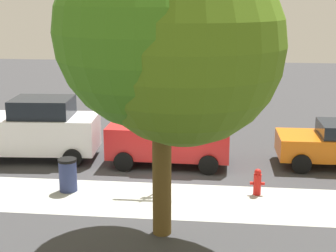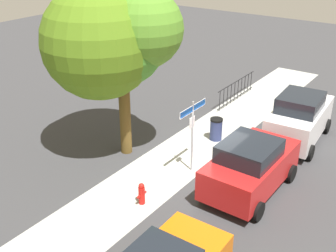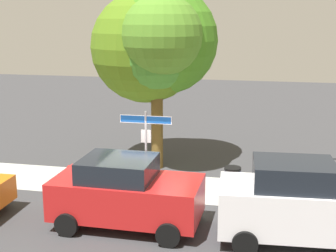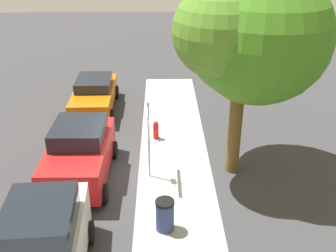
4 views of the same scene
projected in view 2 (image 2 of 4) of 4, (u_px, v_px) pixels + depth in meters
The scene contains 9 objects.
ground_plane at pixel (202, 171), 15.82m from camera, with size 60.00×60.00×0.00m, color #38383A.
sidewalk_strip at pixel (200, 142), 17.97m from camera, with size 24.00×2.60×0.00m, color #A9ACA5.
street_sign at pixel (193, 121), 15.06m from camera, with size 1.67×0.07×2.80m.
shade_tree at pixel (112, 37), 15.28m from camera, with size 4.85×4.92×6.91m.
car_red at pixel (250, 166), 14.30m from camera, with size 4.09×2.19×1.95m.
car_white at pixel (299, 118), 17.66m from camera, with size 4.31×2.26×2.17m.
iron_fence at pixel (236, 90), 22.12m from camera, with size 3.99×0.04×1.07m.
fire_hydrant at pixel (142, 194), 13.85m from camera, with size 0.42×0.22×0.78m.
trash_bin at pixel (216, 129), 18.00m from camera, with size 0.55×0.55×0.98m.
Camera 2 is at (-11.78, -6.79, 8.36)m, focal length 44.84 mm.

